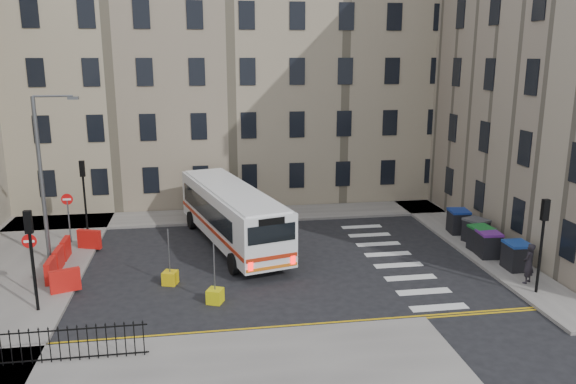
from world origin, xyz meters
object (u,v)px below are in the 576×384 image
object	(u,v)px
streetlamp	(41,177)
wheelie_bin_e	(458,221)
pedestrian	(528,263)
wheelie_bin_a	(516,256)
wheelie_bin_b	(488,244)
bollard_yellow	(170,278)
wheelie_bin_d	(476,230)
bollard_chevron	(215,296)
bus	(232,213)
wheelie_bin_c	(481,239)

from	to	relation	value
streetlamp	wheelie_bin_e	xyz separation A→B (m)	(21.97, 0.81, -3.51)
streetlamp	pedestrian	xyz separation A→B (m)	(21.77, -6.51, -3.28)
streetlamp	wheelie_bin_a	distance (m)	22.98
wheelie_bin_b	bollard_yellow	bearing A→B (deg)	-172.85
wheelie_bin_d	bollard_chevron	size ratio (longest dim) A/B	2.44
wheelie_bin_e	bollard_yellow	world-z (taller)	wheelie_bin_e
bus	wheelie_bin_b	distance (m)	13.29
pedestrian	bollard_chevron	world-z (taller)	pedestrian
bollard_yellow	wheelie_bin_b	bearing A→B (deg)	2.71
bollard_yellow	wheelie_bin_a	bearing A→B (deg)	-3.73
wheelie_bin_a	wheelie_bin_d	world-z (taller)	wheelie_bin_a
wheelie_bin_a	wheelie_bin_b	size ratio (longest dim) A/B	1.01
wheelie_bin_c	wheelie_bin_d	xyz separation A→B (m)	(0.41, 1.36, -0.00)
wheelie_bin_b	bus	bearing A→B (deg)	165.84
wheelie_bin_b	wheelie_bin_d	bearing A→B (deg)	82.83
streetlamp	wheelie_bin_d	world-z (taller)	streetlamp
pedestrian	bollard_chevron	distance (m)	13.79
bus	wheelie_bin_a	world-z (taller)	bus
streetlamp	bus	world-z (taller)	streetlamp
bus	wheelie_bin_d	size ratio (longest dim) A/B	7.92
bollard_chevron	streetlamp	bearing A→B (deg)	142.65
wheelie_bin_e	bollard_chevron	world-z (taller)	wheelie_bin_e
pedestrian	bus	bearing A→B (deg)	-66.87
wheelie_bin_a	bollard_yellow	distance (m)	16.15
streetlamp	bus	size ratio (longest dim) A/B	0.70
wheelie_bin_c	bollard_chevron	xyz separation A→B (m)	(-13.76, -3.87, -0.51)
wheelie_bin_a	wheelie_bin_e	world-z (taller)	wheelie_bin_e
wheelie_bin_b	pedestrian	xyz separation A→B (m)	(0.06, -3.42, 0.26)
streetlamp	wheelie_bin_e	size ratio (longest dim) A/B	6.07
bus	wheelie_bin_a	distance (m)	14.38
pedestrian	streetlamp	bearing A→B (deg)	-52.31
wheelie_bin_c	wheelie_bin_d	bearing A→B (deg)	67.99
wheelie_bin_b	wheelie_bin_e	bearing A→B (deg)	90.67
wheelie_bin_a	bollard_chevron	bearing A→B (deg)	-174.44
bollard_yellow	streetlamp	bearing A→B (deg)	147.73
streetlamp	wheelie_bin_e	bearing A→B (deg)	2.12
wheelie_bin_e	bollard_yellow	bearing A→B (deg)	-157.67
streetlamp	bus	xyz separation A→B (m)	(9.15, 1.13, -2.55)
pedestrian	wheelie_bin_e	bearing A→B (deg)	-127.24
bus	wheelie_bin_c	world-z (taller)	bus
bollard_yellow	bollard_chevron	bearing A→B (deg)	-49.65
streetlamp	wheelie_bin_a	bearing A→B (deg)	-12.42
wheelie_bin_a	wheelie_bin_c	xyz separation A→B (m)	(-0.42, 2.65, -0.01)
wheelie_bin_c	bollard_chevron	distance (m)	14.30
streetlamp	wheelie_bin_a	world-z (taller)	streetlamp
bus	wheelie_bin_b	size ratio (longest dim) A/B	8.94
wheelie_bin_d	bollard_chevron	xyz separation A→B (m)	(-14.17, -5.24, -0.50)
bus	bollard_chevron	xyz separation A→B (m)	(-1.15, -7.24, -1.48)
wheelie_bin_c	wheelie_bin_e	xyz separation A→B (m)	(0.21, 3.05, 0.02)
wheelie_bin_d	wheelie_bin_e	world-z (taller)	wheelie_bin_e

